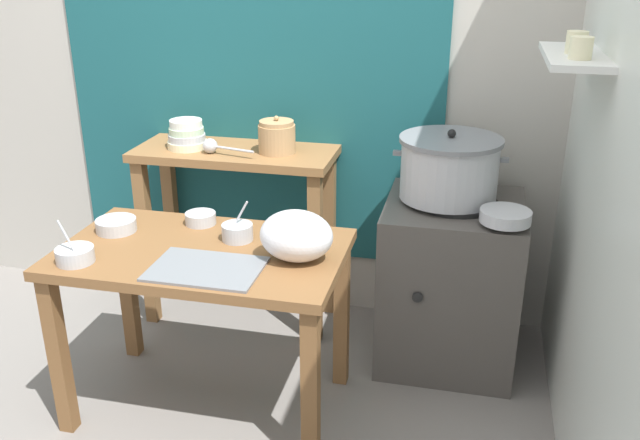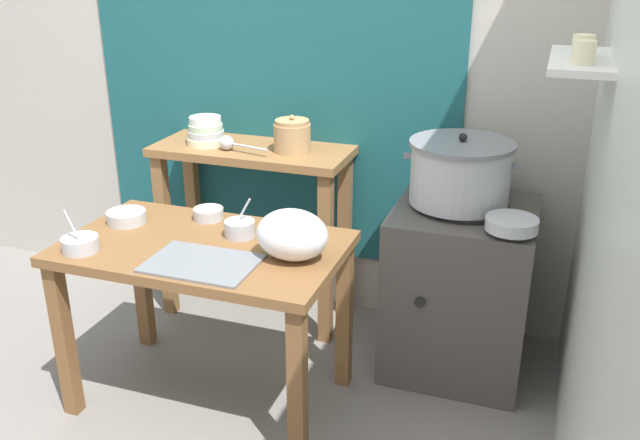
% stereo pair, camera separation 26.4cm
% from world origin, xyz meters
% --- Properties ---
extents(ground_plane, '(9.00, 9.00, 0.00)m').
position_xyz_m(ground_plane, '(0.00, 0.00, 0.00)').
color(ground_plane, gray).
extents(wall_back, '(4.40, 0.12, 2.60)m').
position_xyz_m(wall_back, '(0.08, 1.10, 1.30)').
color(wall_back, '#B2ADA3').
rests_on(wall_back, ground).
extents(wall_right, '(0.30, 3.20, 2.60)m').
position_xyz_m(wall_right, '(1.40, 0.20, 1.30)').
color(wall_right, silver).
rests_on(wall_right, ground).
extents(prep_table, '(1.10, 0.66, 0.72)m').
position_xyz_m(prep_table, '(-0.05, 0.09, 0.61)').
color(prep_table, brown).
rests_on(prep_table, ground).
extents(back_shelf_table, '(0.96, 0.40, 0.90)m').
position_xyz_m(back_shelf_table, '(-0.17, 0.83, 0.68)').
color(back_shelf_table, olive).
rests_on(back_shelf_table, ground).
extents(stove_block, '(0.60, 0.61, 0.78)m').
position_xyz_m(stove_block, '(0.88, 0.70, 0.38)').
color(stove_block, '#4C4742').
rests_on(stove_block, ground).
extents(steamer_pot, '(0.49, 0.44, 0.31)m').
position_xyz_m(steamer_pot, '(0.84, 0.72, 0.92)').
color(steamer_pot, '#B7BABF').
rests_on(steamer_pot, stove_block).
extents(clay_pot, '(0.17, 0.17, 0.18)m').
position_xyz_m(clay_pot, '(0.04, 0.83, 0.97)').
color(clay_pot, tan).
rests_on(clay_pot, back_shelf_table).
extents(bowl_stack_enamel, '(0.19, 0.19, 0.14)m').
position_xyz_m(bowl_stack_enamel, '(-0.40, 0.80, 0.96)').
color(bowl_stack_enamel, beige).
rests_on(bowl_stack_enamel, back_shelf_table).
extents(ladle, '(0.27, 0.09, 0.07)m').
position_xyz_m(ladle, '(-0.25, 0.75, 0.94)').
color(ladle, '#B7BABF').
rests_on(ladle, back_shelf_table).
extents(serving_tray, '(0.40, 0.28, 0.01)m').
position_xyz_m(serving_tray, '(0.03, -0.08, 0.72)').
color(serving_tray, slate).
rests_on(serving_tray, prep_table).
extents(plastic_bag, '(0.27, 0.21, 0.19)m').
position_xyz_m(plastic_bag, '(0.33, 0.08, 0.82)').
color(plastic_bag, white).
rests_on(plastic_bag, prep_table).
extents(wide_pan, '(0.20, 0.20, 0.05)m').
position_xyz_m(wide_pan, '(1.09, 0.49, 0.80)').
color(wide_pan, '#B7BABF').
rests_on(wide_pan, stove_block).
extents(prep_bowl_0, '(0.13, 0.13, 0.05)m').
position_xyz_m(prep_bowl_0, '(-0.15, 0.33, 0.75)').
color(prep_bowl_0, '#B7BABF').
rests_on(prep_bowl_0, prep_table).
extents(prep_bowl_1, '(0.16, 0.16, 0.05)m').
position_xyz_m(prep_bowl_1, '(-0.46, 0.18, 0.75)').
color(prep_bowl_1, '#B7BABF').
rests_on(prep_bowl_1, prep_table).
extents(prep_bowl_2, '(0.12, 0.12, 0.16)m').
position_xyz_m(prep_bowl_2, '(0.06, 0.21, 0.76)').
color(prep_bowl_2, '#B7BABF').
rests_on(prep_bowl_2, prep_table).
extents(prep_bowl_3, '(0.14, 0.14, 0.17)m').
position_xyz_m(prep_bowl_3, '(-0.46, -0.12, 0.75)').
color(prep_bowl_3, '#B7BABF').
rests_on(prep_bowl_3, prep_table).
extents(prep_bowl_4, '(0.10, 0.10, 0.05)m').
position_xyz_m(prep_bowl_4, '(0.30, 0.34, 0.75)').
color(prep_bowl_4, silver).
rests_on(prep_bowl_4, prep_table).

